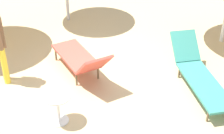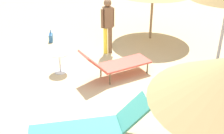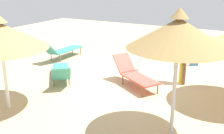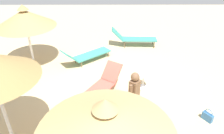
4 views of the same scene
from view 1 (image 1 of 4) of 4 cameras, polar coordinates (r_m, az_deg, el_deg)
The scene contains 4 objects.
ground at distance 7.44m, azimuth -3.01°, elevation -3.16°, with size 24.00×24.00×0.10m, color tan.
lounge_chair_far_left at distance 7.33m, azimuth 14.41°, elevation -0.97°, with size 2.17×1.93×0.84m.
lounge_chair_near_left at distance 7.47m, azimuth -5.22°, elevation 1.42°, with size 1.58×1.99×0.92m.
side_table_round at distance 6.27m, azimuth -9.14°, elevation -6.22°, with size 0.51×0.51×0.59m.
Camera 1 is at (-5.13, -3.19, 4.29)m, focal length 54.21 mm.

